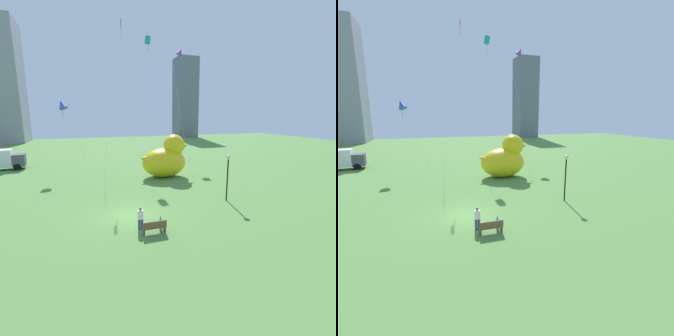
% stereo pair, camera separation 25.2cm
% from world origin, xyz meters
% --- Properties ---
extents(ground_plane, '(140.00, 140.00, 0.00)m').
position_xyz_m(ground_plane, '(0.00, 0.00, 0.00)').
color(ground_plane, '#57873F').
extents(park_bench, '(1.55, 0.46, 0.90)m').
position_xyz_m(park_bench, '(1.02, -3.52, 0.47)').
color(park_bench, brown).
rests_on(park_bench, ground).
extents(person_adult, '(0.39, 0.39, 1.57)m').
position_xyz_m(person_adult, '(0.30, -2.64, 0.87)').
color(person_adult, '#38476B').
rests_on(person_adult, ground).
extents(person_child, '(0.21, 0.21, 0.84)m').
position_xyz_m(person_child, '(1.62, -2.88, 0.46)').
color(person_child, silver).
rests_on(person_child, ground).
extents(giant_inflatable_duck, '(6.28, 4.03, 5.21)m').
position_xyz_m(giant_inflatable_duck, '(6.54, 10.58, 2.22)').
color(giant_inflatable_duck, yellow).
rests_on(giant_inflatable_duck, ground).
extents(lamppost, '(0.41, 0.41, 4.16)m').
position_xyz_m(lamppost, '(8.87, 0.46, 3.05)').
color(lamppost, black).
rests_on(lamppost, ground).
extents(box_truck, '(5.86, 2.80, 2.85)m').
position_xyz_m(box_truck, '(-13.96, 21.65, 1.44)').
color(box_truck, white).
rests_on(box_truck, ground).
extents(city_skyline, '(74.81, 19.64, 39.70)m').
position_xyz_m(city_skyline, '(-17.52, 66.10, 15.20)').
color(city_skyline, gray).
rests_on(city_skyline, ground).
extents(kite_teal, '(1.68, 1.65, 19.14)m').
position_xyz_m(kite_teal, '(7.21, 21.04, 18.35)').
color(kite_teal, silver).
rests_on(kite_teal, ground).
extents(kite_blue, '(3.91, 3.90, 9.63)m').
position_xyz_m(kite_blue, '(-5.20, 17.91, 8.88)').
color(kite_blue, silver).
rests_on(kite_blue, ground).
extents(kite_purple, '(2.98, 2.82, 19.50)m').
position_xyz_m(kite_purple, '(14.76, 26.70, 18.71)').
color(kite_purple, silver).
rests_on(kite_purple, ground).
extents(kite_pink, '(3.17, 3.74, 20.03)m').
position_xyz_m(kite_pink, '(2.59, 18.17, 18.05)').
color(kite_pink, silver).
rests_on(kite_pink, ground).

